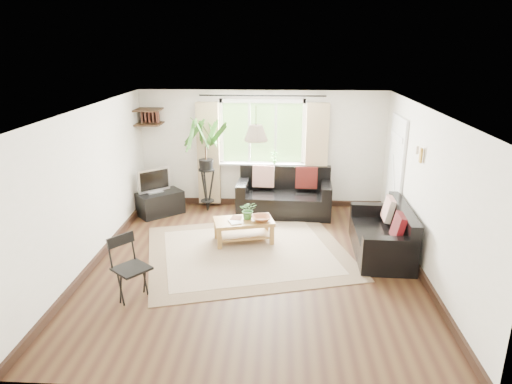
# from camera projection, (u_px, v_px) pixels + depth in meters

# --- Properties ---
(floor) EXTENTS (5.50, 5.50, 0.00)m
(floor) POSITION_uv_depth(u_px,v_px,m) (255.00, 264.00, 7.14)
(floor) COLOR black
(floor) RESTS_ON ground
(ceiling) EXTENTS (5.50, 5.50, 0.00)m
(ceiling) POSITION_uv_depth(u_px,v_px,m) (254.00, 110.00, 6.39)
(ceiling) COLOR white
(ceiling) RESTS_ON floor
(wall_back) EXTENTS (5.00, 0.02, 2.40)m
(wall_back) POSITION_uv_depth(u_px,v_px,m) (262.00, 149.00, 9.37)
(wall_back) COLOR silver
(wall_back) RESTS_ON floor
(wall_front) EXTENTS (5.00, 0.02, 2.40)m
(wall_front) POSITION_uv_depth(u_px,v_px,m) (237.00, 284.00, 4.16)
(wall_front) COLOR silver
(wall_front) RESTS_ON floor
(wall_left) EXTENTS (0.02, 5.50, 2.40)m
(wall_left) POSITION_uv_depth(u_px,v_px,m) (90.00, 188.00, 6.90)
(wall_left) COLOR silver
(wall_left) RESTS_ON floor
(wall_right) EXTENTS (0.02, 5.50, 2.40)m
(wall_right) POSITION_uv_depth(u_px,v_px,m) (426.00, 194.00, 6.63)
(wall_right) COLOR silver
(wall_right) RESTS_ON floor
(rug) EXTENTS (3.81, 3.49, 0.02)m
(rug) POSITION_uv_depth(u_px,v_px,m) (248.00, 252.00, 7.53)
(rug) COLOR beige
(rug) RESTS_ON floor
(window) EXTENTS (2.50, 0.16, 2.16)m
(window) POSITION_uv_depth(u_px,v_px,m) (262.00, 133.00, 9.22)
(window) COLOR white
(window) RESTS_ON wall_back
(door) EXTENTS (0.06, 0.96, 2.06)m
(door) POSITION_uv_depth(u_px,v_px,m) (395.00, 175.00, 8.31)
(door) COLOR silver
(door) RESTS_ON wall_right
(corner_shelf) EXTENTS (0.50, 0.50, 0.34)m
(corner_shelf) POSITION_uv_depth(u_px,v_px,m) (149.00, 117.00, 9.04)
(corner_shelf) COLOR black
(corner_shelf) RESTS_ON wall_back
(pendant_lamp) EXTENTS (0.36, 0.36, 0.54)m
(pendant_lamp) POSITION_uv_depth(u_px,v_px,m) (256.00, 129.00, 6.88)
(pendant_lamp) COLOR beige
(pendant_lamp) RESTS_ON ceiling
(wall_sconce) EXTENTS (0.12, 0.12, 0.28)m
(wall_sconce) POSITION_uv_depth(u_px,v_px,m) (419.00, 153.00, 6.75)
(wall_sconce) COLOR beige
(wall_sconce) RESTS_ON wall_right
(sofa_back) EXTENTS (1.89, 1.01, 0.87)m
(sofa_back) POSITION_uv_depth(u_px,v_px,m) (284.00, 193.00, 9.09)
(sofa_back) COLOR black
(sofa_back) RESTS_ON floor
(sofa_right) EXTENTS (1.67, 0.87, 0.78)m
(sofa_right) POSITION_uv_depth(u_px,v_px,m) (381.00, 232.00, 7.36)
(sofa_right) COLOR black
(sofa_right) RESTS_ON floor
(coffee_table) EXTENTS (1.10, 0.77, 0.41)m
(coffee_table) POSITION_uv_depth(u_px,v_px,m) (244.00, 231.00, 7.86)
(coffee_table) COLOR olive
(coffee_table) RESTS_ON floor
(table_plant) EXTENTS (0.31, 0.27, 0.32)m
(table_plant) POSITION_uv_depth(u_px,v_px,m) (248.00, 210.00, 7.80)
(table_plant) COLOR #33692A
(table_plant) RESTS_ON coffee_table
(bowl) EXTENTS (0.38, 0.38, 0.08)m
(bowl) POSITION_uv_depth(u_px,v_px,m) (261.00, 218.00, 7.75)
(bowl) COLOR #975734
(bowl) RESTS_ON coffee_table
(book_a) EXTENTS (0.26, 0.29, 0.02)m
(book_a) POSITION_uv_depth(u_px,v_px,m) (230.00, 222.00, 7.66)
(book_a) COLOR white
(book_a) RESTS_ON coffee_table
(book_b) EXTENTS (0.20, 0.25, 0.02)m
(book_b) POSITION_uv_depth(u_px,v_px,m) (231.00, 218.00, 7.85)
(book_b) COLOR #553122
(book_b) RESTS_ON coffee_table
(tv_stand) EXTENTS (0.97, 0.93, 0.46)m
(tv_stand) POSITION_uv_depth(u_px,v_px,m) (160.00, 203.00, 9.12)
(tv_stand) COLOR black
(tv_stand) RESTS_ON floor
(tv) EXTENTS (0.64, 0.60, 0.51)m
(tv) POSITION_uv_depth(u_px,v_px,m) (154.00, 180.00, 8.98)
(tv) COLOR #A5A5AA
(tv) RESTS_ON tv_stand
(palm_stand) EXTENTS (0.87, 0.87, 1.90)m
(palm_stand) POSITION_uv_depth(u_px,v_px,m) (206.00, 166.00, 9.10)
(palm_stand) COLOR black
(palm_stand) RESTS_ON floor
(folding_chair) EXTENTS (0.64, 0.64, 0.88)m
(folding_chair) POSITION_uv_depth(u_px,v_px,m) (132.00, 270.00, 6.03)
(folding_chair) COLOR black
(folding_chair) RESTS_ON floor
(sill_plant) EXTENTS (0.14, 0.10, 0.27)m
(sill_plant) POSITION_uv_depth(u_px,v_px,m) (274.00, 157.00, 9.29)
(sill_plant) COLOR #2D6023
(sill_plant) RESTS_ON window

